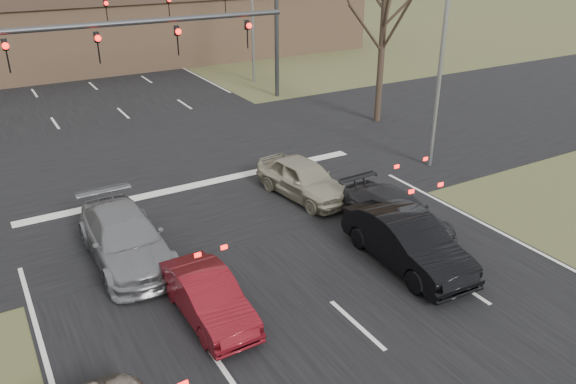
{
  "coord_description": "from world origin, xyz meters",
  "views": [
    {
      "loc": [
        -7.14,
        -5.82,
        8.77
      ],
      "look_at": [
        0.33,
        6.93,
        2.0
      ],
      "focal_mm": 35.0,
      "sensor_mm": 36.0,
      "label": 1
    }
  ],
  "objects_px": {
    "streetlight_right_near": "(441,29)",
    "car_grey_ahead": "(125,238)",
    "building": "(94,27)",
    "car_red_ahead": "(208,297)",
    "car_black_hatch": "(407,241)",
    "mast_arm_far": "(231,12)",
    "car_silver_ahead": "(304,179)",
    "car_charcoal_sedan": "(397,214)",
    "mast_arm_near": "(31,68)"
  },
  "relations": [
    {
      "from": "streetlight_right_near",
      "to": "car_grey_ahead",
      "type": "distance_m",
      "value": 13.75
    },
    {
      "from": "building",
      "to": "car_red_ahead",
      "type": "xyz_separation_m",
      "value": [
        -5.0,
        -32.83,
        -2.07
      ]
    },
    {
      "from": "building",
      "to": "car_grey_ahead",
      "type": "xyz_separation_m",
      "value": [
        -6.0,
        -29.05,
        -1.94
      ]
    },
    {
      "from": "building",
      "to": "car_black_hatch",
      "type": "distance_m",
      "value": 33.48
    },
    {
      "from": "building",
      "to": "car_black_hatch",
      "type": "bearing_deg",
      "value": -88.39
    },
    {
      "from": "mast_arm_far",
      "to": "car_black_hatch",
      "type": "xyz_separation_m",
      "value": [
        -3.24,
        -18.41,
        -4.26
      ]
    },
    {
      "from": "car_black_hatch",
      "to": "car_silver_ahead",
      "type": "height_order",
      "value": "car_black_hatch"
    },
    {
      "from": "building",
      "to": "car_grey_ahead",
      "type": "height_order",
      "value": "building"
    },
    {
      "from": "streetlight_right_near",
      "to": "car_charcoal_sedan",
      "type": "relative_size",
      "value": 2.29
    },
    {
      "from": "building",
      "to": "car_grey_ahead",
      "type": "distance_m",
      "value": 29.73
    },
    {
      "from": "mast_arm_near",
      "to": "car_grey_ahead",
      "type": "xyz_separation_m",
      "value": [
        1.23,
        -4.05,
        -4.35
      ]
    },
    {
      "from": "streetlight_right_near",
      "to": "car_black_hatch",
      "type": "bearing_deg",
      "value": -137.38
    },
    {
      "from": "mast_arm_far",
      "to": "streetlight_right_near",
      "type": "xyz_separation_m",
      "value": [
        2.64,
        -13.0,
        0.57
      ]
    },
    {
      "from": "building",
      "to": "car_silver_ahead",
      "type": "height_order",
      "value": "building"
    },
    {
      "from": "mast_arm_near",
      "to": "car_red_ahead",
      "type": "distance_m",
      "value": 9.29
    },
    {
      "from": "car_black_hatch",
      "to": "car_charcoal_sedan",
      "type": "height_order",
      "value": "car_black_hatch"
    },
    {
      "from": "car_charcoal_sedan",
      "to": "car_red_ahead",
      "type": "bearing_deg",
      "value": -172.68
    },
    {
      "from": "car_grey_ahead",
      "to": "car_black_hatch",
      "type": "bearing_deg",
      "value": -31.7
    },
    {
      "from": "building",
      "to": "mast_arm_far",
      "type": "distance_m",
      "value": 15.75
    },
    {
      "from": "mast_arm_near",
      "to": "streetlight_right_near",
      "type": "distance_m",
      "value": 14.38
    },
    {
      "from": "car_black_hatch",
      "to": "mast_arm_far",
      "type": "bearing_deg",
      "value": 82.97
    },
    {
      "from": "streetlight_right_near",
      "to": "car_red_ahead",
      "type": "relative_size",
      "value": 2.75
    },
    {
      "from": "mast_arm_near",
      "to": "car_charcoal_sedan",
      "type": "height_order",
      "value": "mast_arm_near"
    },
    {
      "from": "building",
      "to": "car_silver_ahead",
      "type": "relative_size",
      "value": 10.16
    },
    {
      "from": "building",
      "to": "car_charcoal_sedan",
      "type": "relative_size",
      "value": 9.71
    },
    {
      "from": "car_black_hatch",
      "to": "car_red_ahead",
      "type": "distance_m",
      "value": 5.97
    },
    {
      "from": "mast_arm_near",
      "to": "building",
      "type": "bearing_deg",
      "value": 73.87
    },
    {
      "from": "building",
      "to": "car_red_ahead",
      "type": "bearing_deg",
      "value": -98.66
    },
    {
      "from": "streetlight_right_near",
      "to": "mast_arm_near",
      "type": "bearing_deg",
      "value": 167.95
    },
    {
      "from": "mast_arm_near",
      "to": "car_silver_ahead",
      "type": "bearing_deg",
      "value": -19.84
    },
    {
      "from": "mast_arm_far",
      "to": "car_silver_ahead",
      "type": "relative_size",
      "value": 2.66
    },
    {
      "from": "car_black_hatch",
      "to": "car_silver_ahead",
      "type": "bearing_deg",
      "value": 93.99
    },
    {
      "from": "building",
      "to": "car_red_ahead",
      "type": "distance_m",
      "value": 33.27
    },
    {
      "from": "car_charcoal_sedan",
      "to": "car_silver_ahead",
      "type": "height_order",
      "value": "car_silver_ahead"
    },
    {
      "from": "streetlight_right_near",
      "to": "car_grey_ahead",
      "type": "relative_size",
      "value": 2.0
    },
    {
      "from": "mast_arm_near",
      "to": "car_silver_ahead",
      "type": "height_order",
      "value": "mast_arm_near"
    },
    {
      "from": "mast_arm_far",
      "to": "car_grey_ahead",
      "type": "distance_m",
      "value": 17.88
    },
    {
      "from": "car_grey_ahead",
      "to": "car_red_ahead",
      "type": "xyz_separation_m",
      "value": [
        1.0,
        -3.78,
        -0.13
      ]
    },
    {
      "from": "car_charcoal_sedan",
      "to": "car_grey_ahead",
      "type": "height_order",
      "value": "car_grey_ahead"
    },
    {
      "from": "car_charcoal_sedan",
      "to": "car_red_ahead",
      "type": "xyz_separation_m",
      "value": [
        -7.02,
        -1.12,
        -0.03
      ]
    },
    {
      "from": "mast_arm_far",
      "to": "building",
      "type": "bearing_deg",
      "value": 105.58
    },
    {
      "from": "building",
      "to": "mast_arm_far",
      "type": "xyz_separation_m",
      "value": [
        4.18,
        -15.0,
        2.35
      ]
    },
    {
      "from": "car_grey_ahead",
      "to": "mast_arm_far",
      "type": "bearing_deg",
      "value": 54.52
    },
    {
      "from": "car_grey_ahead",
      "to": "car_charcoal_sedan",
      "type": "bearing_deg",
      "value": -17.88
    },
    {
      "from": "building",
      "to": "streetlight_right_near",
      "type": "distance_m",
      "value": 28.97
    },
    {
      "from": "car_silver_ahead",
      "to": "building",
      "type": "bearing_deg",
      "value": 84.38
    },
    {
      "from": "mast_arm_near",
      "to": "streetlight_right_near",
      "type": "bearing_deg",
      "value": -12.05
    },
    {
      "from": "car_black_hatch",
      "to": "building",
      "type": "bearing_deg",
      "value": 94.57
    },
    {
      "from": "mast_arm_far",
      "to": "car_black_hatch",
      "type": "height_order",
      "value": "mast_arm_far"
    },
    {
      "from": "car_silver_ahead",
      "to": "car_red_ahead",
      "type": "bearing_deg",
      "value": -147.25
    }
  ]
}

